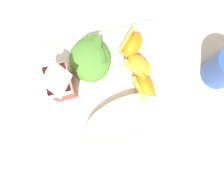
% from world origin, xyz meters
% --- Properties ---
extents(ground, '(3.00, 3.00, 0.00)m').
position_xyz_m(ground, '(0.00, 0.00, 0.00)').
color(ground, beige).
extents(white_plate, '(0.28, 0.28, 0.02)m').
position_xyz_m(white_plate, '(0.00, 0.00, 0.01)').
color(white_plate, white).
rests_on(white_plate, ground).
extents(cheesy_pizza_bread, '(0.11, 0.18, 0.04)m').
position_xyz_m(cheesy_pizza_bread, '(-0.06, -0.01, 0.03)').
color(cheesy_pizza_bread, '#B77F42').
rests_on(cheesy_pizza_bread, white_plate).
extents(green_salad_pile, '(0.10, 0.09, 0.04)m').
position_xyz_m(green_salad_pile, '(0.08, 0.03, 0.04)').
color(green_salad_pile, '#4C8433').
rests_on(green_salad_pile, white_plate).
extents(milk_carton, '(0.06, 0.05, 0.11)m').
position_xyz_m(milk_carton, '(0.03, 0.10, 0.08)').
color(milk_carton, '#B7332D').
rests_on(milk_carton, white_plate).
extents(orange_wedge_front, '(0.06, 0.05, 0.04)m').
position_xyz_m(orange_wedge_front, '(-0.01, -0.07, 0.04)').
color(orange_wedge_front, orange).
rests_on(orange_wedge_front, white_plate).
extents(orange_wedge_middle, '(0.07, 0.06, 0.04)m').
position_xyz_m(orange_wedge_middle, '(0.04, -0.07, 0.04)').
color(orange_wedge_middle, orange).
rests_on(orange_wedge_middle, white_plate).
extents(orange_wedge_rear, '(0.07, 0.07, 0.04)m').
position_xyz_m(orange_wedge_rear, '(0.09, -0.07, 0.04)').
color(orange_wedge_rear, orange).
rests_on(orange_wedge_rear, white_plate).
extents(paper_napkin, '(0.14, 0.14, 0.00)m').
position_xyz_m(paper_napkin, '(0.08, 0.23, 0.00)').
color(paper_napkin, white).
rests_on(paper_napkin, ground).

